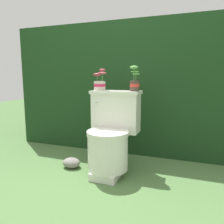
# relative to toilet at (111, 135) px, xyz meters

# --- Properties ---
(ground_plane) EXTENTS (12.00, 12.00, 0.00)m
(ground_plane) POSITION_rel_toilet_xyz_m (-0.03, -0.11, -0.37)
(ground_plane) COLOR #4C703D
(hedge_backdrop) EXTENTS (2.93, 0.96, 1.55)m
(hedge_backdrop) POSITION_rel_toilet_xyz_m (-0.03, 1.01, 0.41)
(hedge_backdrop) COLOR #193819
(hedge_backdrop) RESTS_ON ground
(toilet) EXTENTS (0.48, 0.53, 0.78)m
(toilet) POSITION_rel_toilet_xyz_m (0.00, 0.00, 0.00)
(toilet) COLOR silver
(toilet) RESTS_ON ground
(potted_plant_left) EXTENTS (0.16, 0.12, 0.22)m
(potted_plant_left) POSITION_rel_toilet_xyz_m (-0.18, 0.15, 0.48)
(potted_plant_left) COLOR beige
(potted_plant_left) RESTS_ON toilet
(potted_plant_midleft) EXTENTS (0.09, 0.09, 0.24)m
(potted_plant_midleft) POSITION_rel_toilet_xyz_m (0.19, 0.13, 0.50)
(potted_plant_midleft) COLOR #47382D
(potted_plant_midleft) RESTS_ON toilet
(garden_stone) EXTENTS (0.18, 0.15, 0.10)m
(garden_stone) POSITION_rel_toilet_xyz_m (-0.41, -0.05, -0.32)
(garden_stone) COLOR gray
(garden_stone) RESTS_ON ground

